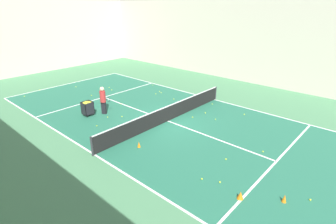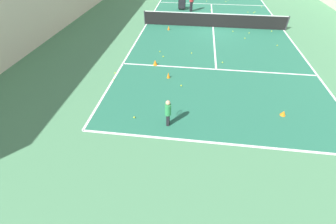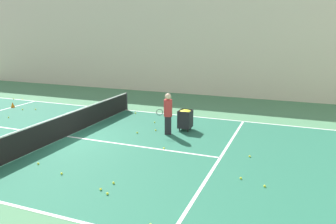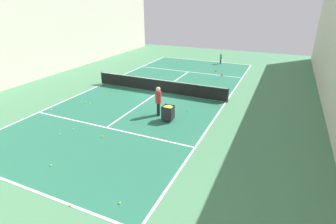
% 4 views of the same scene
% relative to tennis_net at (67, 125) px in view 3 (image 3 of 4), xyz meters
% --- Properties ---
extents(ground_plane, '(39.95, 39.95, 0.00)m').
position_rel_tennis_net_xyz_m(ground_plane, '(0.00, 0.00, -0.52)').
color(ground_plane, '#477F56').
extents(court_playing_area, '(10.34, 23.96, 0.00)m').
position_rel_tennis_net_xyz_m(court_playing_area, '(0.00, 0.00, -0.52)').
color(court_playing_area, '#23664C').
rests_on(court_playing_area, ground).
extents(line_sideline_left, '(0.10, 23.96, 0.00)m').
position_rel_tennis_net_xyz_m(line_sideline_left, '(-5.17, 0.00, -0.51)').
color(line_sideline_left, white).
rests_on(line_sideline_left, ground).
extents(line_service_far, '(10.34, 0.10, 0.00)m').
position_rel_tennis_net_xyz_m(line_service_far, '(0.00, 6.59, -0.51)').
color(line_service_far, white).
rests_on(line_service_far, ground).
extents(line_centre_service, '(0.10, 13.18, 0.00)m').
position_rel_tennis_net_xyz_m(line_centre_service, '(0.00, 0.00, -0.51)').
color(line_centre_service, white).
rests_on(line_centre_service, ground).
extents(hall_enclosure_left, '(0.15, 36.25, 6.98)m').
position_rel_tennis_net_xyz_m(hall_enclosure_left, '(-11.24, 0.00, 2.97)').
color(hall_enclosure_left, beige).
rests_on(hall_enclosure_left, ground).
extents(tennis_net, '(10.64, 0.10, 1.00)m').
position_rel_tennis_net_xyz_m(tennis_net, '(0.00, 0.00, 0.00)').
color(tennis_net, '#2D2D33').
rests_on(tennis_net, ground).
extents(coach_at_net, '(0.47, 0.69, 1.81)m').
position_rel_tennis_net_xyz_m(coach_at_net, '(-1.88, 3.86, 0.52)').
color(coach_at_net, black).
rests_on(coach_at_net, ground).
extents(ball_cart, '(0.62, 0.56, 0.94)m').
position_rel_tennis_net_xyz_m(ball_cart, '(-2.74, 4.36, 0.15)').
color(ball_cart, black).
rests_on(ball_cart, ground).
extents(training_cone_2, '(0.24, 0.24, 0.30)m').
position_rel_tennis_net_xyz_m(training_cone_2, '(-3.33, -6.53, -0.36)').
color(training_cone_2, orange).
rests_on(training_cone_2, ground).
extents(training_cone_3, '(0.16, 0.16, 0.31)m').
position_rel_tennis_net_xyz_m(training_cone_3, '(-3.29, -1.01, -0.36)').
color(training_cone_3, orange).
rests_on(training_cone_3, ground).
extents(tennis_ball_0, '(0.07, 0.07, 0.07)m').
position_rel_tennis_net_xyz_m(tennis_ball_0, '(-2.13, 3.17, -0.48)').
color(tennis_ball_0, yellow).
rests_on(tennis_ball_0, ground).
extents(tennis_ball_2, '(0.07, 0.07, 0.07)m').
position_rel_tennis_net_xyz_m(tennis_ball_2, '(3.16, 4.13, -0.48)').
color(tennis_ball_2, yellow).
rests_on(tennis_ball_2, ground).
extents(tennis_ball_4, '(0.07, 0.07, 0.07)m').
position_rel_tennis_net_xyz_m(tennis_ball_4, '(-3.04, -5.50, -0.48)').
color(tennis_ball_4, yellow).
rests_on(tennis_ball_4, ground).
extents(tennis_ball_6, '(0.07, 0.07, 0.07)m').
position_rel_tennis_net_xyz_m(tennis_ball_6, '(-1.41, -4.82, -0.48)').
color(tennis_ball_6, yellow).
rests_on(tennis_ball_6, ground).
extents(tennis_ball_8, '(0.07, 0.07, 0.07)m').
position_rel_tennis_net_xyz_m(tennis_ball_8, '(1.41, -0.80, -0.48)').
color(tennis_ball_8, yellow).
rests_on(tennis_ball_8, ground).
extents(tennis_ball_9, '(0.07, 0.07, 0.07)m').
position_rel_tennis_net_xyz_m(tennis_ball_9, '(-5.13, -8.36, -0.48)').
color(tennis_ball_9, yellow).
rests_on(tennis_ball_9, ground).
extents(tennis_ball_10, '(0.07, 0.07, 0.07)m').
position_rel_tennis_net_xyz_m(tennis_ball_10, '(2.83, 1.03, -0.48)').
color(tennis_ball_10, yellow).
rests_on(tennis_ball_10, ground).
extents(tennis_ball_11, '(0.07, 0.07, 0.07)m').
position_rel_tennis_net_xyz_m(tennis_ball_11, '(2.53, -0.99, -0.48)').
color(tennis_ball_11, yellow).
rests_on(tennis_ball_11, ground).
extents(tennis_ball_12, '(0.07, 0.07, 0.07)m').
position_rel_tennis_net_xyz_m(tennis_ball_12, '(-3.34, -4.85, -0.48)').
color(tennis_ball_12, yellow).
rests_on(tennis_ball_12, ground).
extents(tennis_ball_14, '(0.07, 0.07, 0.07)m').
position_rel_tennis_net_xyz_m(tennis_ball_14, '(-4.63, 0.87, -0.48)').
color(tennis_ball_14, yellow).
rests_on(tennis_ball_14, ground).
extents(tennis_ball_16, '(0.07, 0.07, 0.07)m').
position_rel_tennis_net_xyz_m(tennis_ball_16, '(-5.26, -7.71, -0.48)').
color(tennis_ball_16, yellow).
rests_on(tennis_ball_16, ground).
extents(tennis_ball_17, '(0.07, 0.07, 0.07)m').
position_rel_tennis_net_xyz_m(tennis_ball_17, '(3.19, 2.28, -0.48)').
color(tennis_ball_17, yellow).
rests_on(tennis_ball_17, ground).
extents(tennis_ball_20, '(0.07, 0.07, 0.07)m').
position_rel_tennis_net_xyz_m(tennis_ball_20, '(-1.48, 2.57, -0.48)').
color(tennis_ball_20, yellow).
rests_on(tennis_ball_20, ground).
extents(tennis_ball_21, '(0.07, 0.07, 0.07)m').
position_rel_tennis_net_xyz_m(tennis_ball_21, '(1.74, 8.27, -0.48)').
color(tennis_ball_21, yellow).
rests_on(tennis_ball_21, ground).
extents(tennis_ball_22, '(0.07, 0.07, 0.07)m').
position_rel_tennis_net_xyz_m(tennis_ball_22, '(3.64, 4.00, -0.48)').
color(tennis_ball_22, yellow).
rests_on(tennis_ball_22, ground).
extents(tennis_ball_23, '(0.07, 0.07, 0.07)m').
position_rel_tennis_net_xyz_m(tennis_ball_23, '(3.79, 4.31, -0.48)').
color(tennis_ball_23, yellow).
rests_on(tennis_ball_23, ground).
extents(tennis_ball_24, '(0.07, 0.07, 0.07)m').
position_rel_tennis_net_xyz_m(tennis_ball_24, '(-3.31, 2.60, -0.48)').
color(tennis_ball_24, yellow).
rests_on(tennis_ball_24, ground).
extents(tennis_ball_27, '(0.07, 0.07, 0.07)m').
position_rel_tennis_net_xyz_m(tennis_ball_27, '(-0.09, 4.40, -0.48)').
color(tennis_ball_27, yellow).
rests_on(tennis_ball_27, ground).
extents(tennis_ball_28, '(0.07, 0.07, 0.07)m').
position_rel_tennis_net_xyz_m(tennis_ball_28, '(-0.45, 7.55, -0.48)').
color(tennis_ball_28, yellow).
rests_on(tennis_ball_28, ground).
extents(tennis_ball_30, '(0.07, 0.07, 0.07)m').
position_rel_tennis_net_xyz_m(tennis_ball_30, '(1.47, 7.55, -0.48)').
color(tennis_ball_30, yellow).
rests_on(tennis_ball_30, ground).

